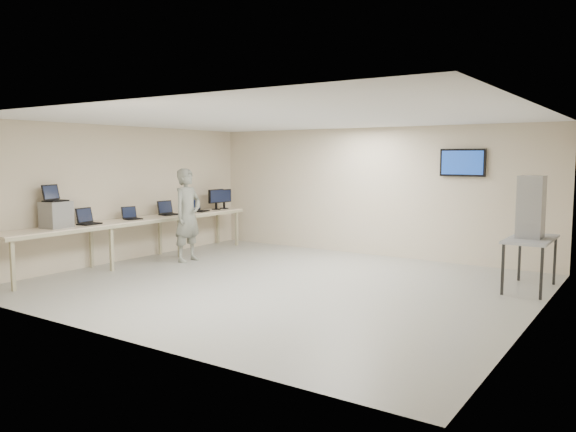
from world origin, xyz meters
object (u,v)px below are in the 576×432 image
Objects in this scene: workbench at (137,222)px; equipment_box at (56,215)px; soldier at (188,215)px; side_table at (531,242)px.

equipment_box reaches higher than workbench.
soldier is (0.84, 2.46, -0.17)m from equipment_box.
workbench is at bearing 84.12° from equipment_box.
side_table is at bearing -80.98° from soldier.
soldier is at bearing 67.28° from equipment_box.
equipment_box is at bearing -152.85° from side_table.
workbench is 4.22× the size of side_table.
soldier is at bearing -168.91° from side_table.
side_table is (6.41, 1.26, -0.18)m from soldier.
workbench is at bearing -165.06° from side_table.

